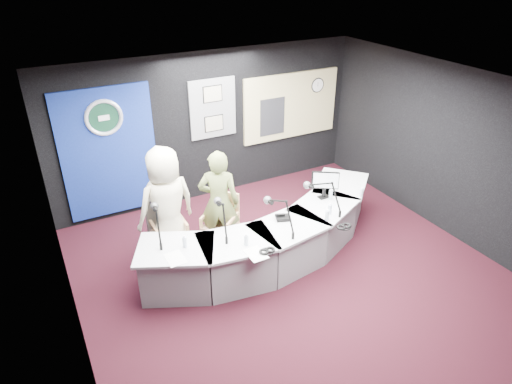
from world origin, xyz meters
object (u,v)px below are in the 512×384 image
person_man (167,206)px  person_woman (219,203)px  broadcast_desk (272,237)px  armchair_left (169,230)px  armchair_right (220,226)px

person_man → person_woman: 0.80m
broadcast_desk → armchair_left: bearing=151.8°
armchair_left → person_woman: size_ratio=0.57×
broadcast_desk → armchair_right: armchair_right is taller
armchair_right → person_woman: (0.00, 0.00, 0.43)m
armchair_left → person_man: (0.00, 0.00, 0.44)m
person_man → person_woman: (0.78, -0.17, -0.07)m
broadcast_desk → person_man: bearing=151.8°
broadcast_desk → armchair_left: armchair_left is taller
armchair_left → person_man: person_man is taller
armchair_left → person_woman: bearing=-11.6°
armchair_right → person_man: (-0.78, 0.17, 0.50)m
person_woman → armchair_right: bearing=-0.0°
broadcast_desk → armchair_right: bearing=136.7°
broadcast_desk → armchair_left: 1.60m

